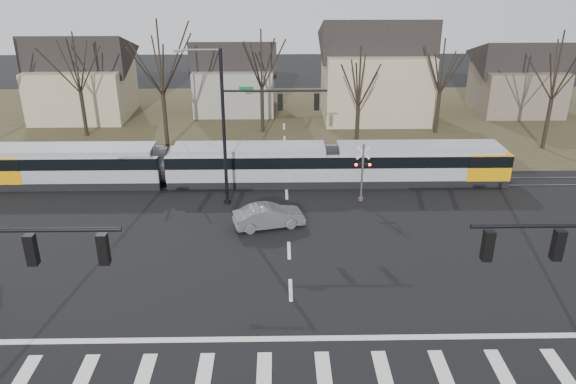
{
  "coord_description": "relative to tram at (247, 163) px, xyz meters",
  "views": [
    {
      "loc": [
        -0.57,
        -21.71,
        15.68
      ],
      "look_at": [
        0.0,
        9.0,
        2.3
      ],
      "focal_mm": 35.0,
      "sensor_mm": 36.0,
      "label": 1
    }
  ],
  "objects": [
    {
      "name": "tree_row",
      "position": [
        4.78,
        10.0,
        3.46
      ],
      "size": [
        59.2,
        7.2,
        10.0
      ],
      "color": "black",
      "rests_on": "ground"
    },
    {
      "name": "lane_dashes",
      "position": [
        2.78,
        -0.0,
        -1.54
      ],
      "size": [
        0.18,
        30.0,
        0.01
      ],
      "color": "silver",
      "rests_on": "ground"
    },
    {
      "name": "house_a",
      "position": [
        -17.22,
        18.0,
        2.92
      ],
      "size": [
        9.72,
        8.64,
        8.6
      ],
      "color": "tan",
      "rests_on": "ground"
    },
    {
      "name": "sedan",
      "position": [
        1.62,
        -7.0,
        -0.83
      ],
      "size": [
        3.54,
        5.01,
        1.42
      ],
      "primitive_type": "imported",
      "rotation": [
        0.0,
        0.0,
        1.82
      ],
      "color": "#595B61",
      "rests_on": "ground"
    },
    {
      "name": "grass_verge",
      "position": [
        2.78,
        16.0,
        -1.54
      ],
      "size": [
        140.0,
        28.0,
        0.01
      ],
      "primitive_type": "cube",
      "color": "#38331E",
      "rests_on": "ground"
    },
    {
      "name": "stop_line",
      "position": [
        2.78,
        -17.8,
        -1.54
      ],
      "size": [
        28.0,
        0.35,
        0.01
      ],
      "primitive_type": "cube",
      "color": "silver",
      "rests_on": "ground"
    },
    {
      "name": "crosswalk",
      "position": [
        2.78,
        -20.0,
        -1.54
      ],
      "size": [
        27.0,
        2.6,
        0.01
      ],
      "color": "silver",
      "rests_on": "ground"
    },
    {
      "name": "signal_pole_far",
      "position": [
        0.38,
        -3.5,
        4.16
      ],
      "size": [
        9.28,
        0.44,
        10.2
      ],
      "color": "black",
      "rests_on": "ground"
    },
    {
      "name": "ground",
      "position": [
        2.78,
        -16.0,
        -1.54
      ],
      "size": [
        140.0,
        140.0,
        0.0
      ],
      "primitive_type": "plane",
      "color": "black"
    },
    {
      "name": "house_b",
      "position": [
        -2.22,
        20.0,
        2.43
      ],
      "size": [
        8.64,
        7.56,
        7.65
      ],
      "color": "gray",
      "rests_on": "ground"
    },
    {
      "name": "rail_crossing_signal",
      "position": [
        7.78,
        -3.21,
        0.34
      ],
      "size": [
        1.08,
        0.36,
        4.0
      ],
      "color": "#59595B",
      "rests_on": "ground"
    },
    {
      "name": "rail_pair",
      "position": [
        2.78,
        -0.2,
        -1.51
      ],
      "size": [
        90.0,
        1.52,
        0.06
      ],
      "color": "#59595E",
      "rests_on": "ground"
    },
    {
      "name": "tram",
      "position": [
        0.0,
        0.0,
        0.0
      ],
      "size": [
        37.34,
        2.77,
        2.83
      ],
      "color": "gray",
      "rests_on": "ground"
    },
    {
      "name": "house_c",
      "position": [
        11.78,
        17.0,
        3.69
      ],
      "size": [
        10.8,
        8.64,
        10.1
      ],
      "color": "tan",
      "rests_on": "ground"
    },
    {
      "name": "house_d",
      "position": [
        26.78,
        19.0,
        2.43
      ],
      "size": [
        8.64,
        7.56,
        7.65
      ],
      "color": "#66594B",
      "rests_on": "ground"
    }
  ]
}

